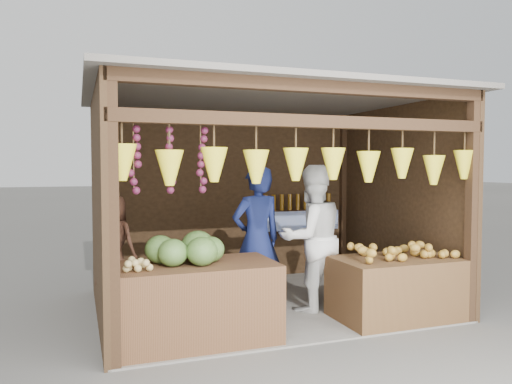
# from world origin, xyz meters

# --- Properties ---
(ground) EXTENTS (80.00, 80.00, 0.00)m
(ground) POSITION_xyz_m (0.00, 0.00, 0.00)
(ground) COLOR #514F49
(ground) RESTS_ON ground
(stall_structure) EXTENTS (4.30, 3.30, 2.66)m
(stall_structure) POSITION_xyz_m (-0.03, -0.04, 1.67)
(stall_structure) COLOR slate
(stall_structure) RESTS_ON ground
(back_shelf) EXTENTS (1.25, 0.32, 1.32)m
(back_shelf) POSITION_xyz_m (1.05, 1.28, 0.87)
(back_shelf) COLOR #382314
(back_shelf) RESTS_ON ground
(counter_left) EXTENTS (1.59, 0.85, 0.80)m
(counter_left) POSITION_xyz_m (-1.12, -1.03, 0.40)
(counter_left) COLOR #482C18
(counter_left) RESTS_ON ground
(counter_right) EXTENTS (1.44, 0.85, 0.71)m
(counter_right) POSITION_xyz_m (1.23, -1.07, 0.36)
(counter_right) COLOR #4B2F19
(counter_right) RESTS_ON ground
(stool) EXTENTS (0.33, 0.33, 0.31)m
(stool) POSITION_xyz_m (-1.83, 0.19, 0.15)
(stool) COLOR black
(stool) RESTS_ON ground
(man_standing) EXTENTS (0.70, 0.51, 1.76)m
(man_standing) POSITION_xyz_m (-0.20, -0.27, 0.88)
(man_standing) COLOR #131B48
(man_standing) RESTS_ON ground
(woman_standing) EXTENTS (0.93, 0.76, 1.78)m
(woman_standing) POSITION_xyz_m (0.46, -0.41, 0.89)
(woman_standing) COLOR white
(woman_standing) RESTS_ON ground
(vendor_seated) EXTENTS (0.65, 0.62, 1.12)m
(vendor_seated) POSITION_xyz_m (-1.83, 0.19, 0.87)
(vendor_seated) COLOR #502E20
(vendor_seated) RESTS_ON stool
(melon_pile) EXTENTS (1.00, 0.50, 0.32)m
(melon_pile) POSITION_xyz_m (-1.20, -1.01, 0.96)
(melon_pile) COLOR #1E4311
(melon_pile) RESTS_ON counter_left
(tanfruit_pile) EXTENTS (0.34, 0.40, 0.13)m
(tanfruit_pile) POSITION_xyz_m (-1.69, -1.11, 0.86)
(tanfruit_pile) COLOR tan
(tanfruit_pile) RESTS_ON counter_left
(mango_pile) EXTENTS (1.40, 0.64, 0.22)m
(mango_pile) POSITION_xyz_m (1.26, -1.06, 0.82)
(mango_pile) COLOR #D5531C
(mango_pile) RESTS_ON counter_right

